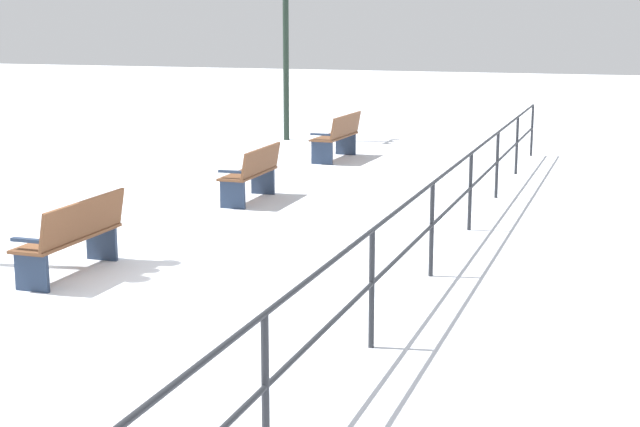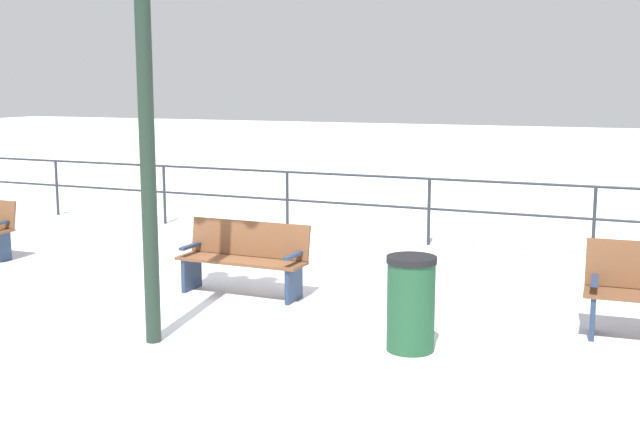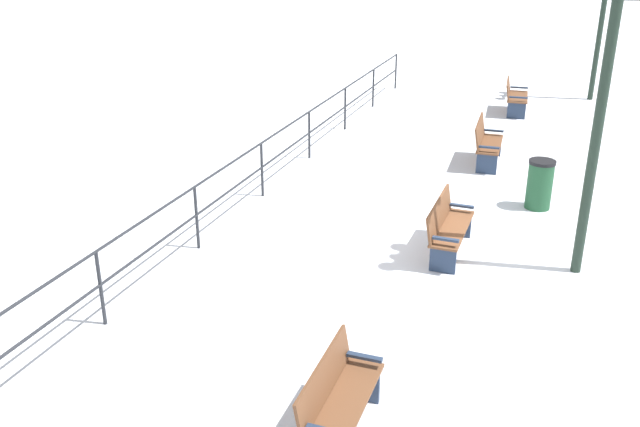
{
  "view_description": "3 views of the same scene",
  "coord_description": "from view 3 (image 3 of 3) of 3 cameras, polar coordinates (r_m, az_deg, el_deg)",
  "views": [
    {
      "loc": [
        -5.79,
        8.75,
        2.8
      ],
      "look_at": [
        -2.36,
        -1.45,
        0.57
      ],
      "focal_mm": 53.5,
      "sensor_mm": 36.0,
      "label": 1
    },
    {
      "loc": [
        8.17,
        4.51,
        2.48
      ],
      "look_at": [
        -1.32,
        0.41,
        0.8
      ],
      "focal_mm": 45.04,
      "sensor_mm": 36.0,
      "label": 2
    },
    {
      "loc": [
        1.63,
        -10.03,
        4.85
      ],
      "look_at": [
        -1.81,
        -0.82,
        0.72
      ],
      "focal_mm": 39.61,
      "sensor_mm": 36.0,
      "label": 3
    }
  ],
  "objects": [
    {
      "name": "trash_bin",
      "position": [
        13.21,
        17.33,
        2.27
      ],
      "size": [
        0.47,
        0.47,
        0.9
      ],
      "color": "#1E4C2D",
      "rests_on": "ground"
    },
    {
      "name": "ground_plane",
      "position": [
        11.26,
        10.14,
        -3.11
      ],
      "size": [
        80.0,
        80.0,
        0.0
      ],
      "primitive_type": "plane",
      "color": "white",
      "rests_on": "ground"
    },
    {
      "name": "bench_fifth",
      "position": [
        19.76,
        15.46,
        9.09
      ],
      "size": [
        0.69,
        1.45,
        0.86
      ],
      "rotation": [
        0.0,
        0.0,
        0.09
      ],
      "color": "brown",
      "rests_on": "ground"
    },
    {
      "name": "bench_fourth",
      "position": [
        15.35,
        13.29,
        5.63
      ],
      "size": [
        0.61,
        1.5,
        0.94
      ],
      "rotation": [
        0.0,
        0.0,
        0.06
      ],
      "color": "brown",
      "rests_on": "ground"
    },
    {
      "name": "waterfront_railing",
      "position": [
        12.1,
        -7.16,
        2.66
      ],
      "size": [
        0.05,
        21.9,
        1.06
      ],
      "color": "#26282D",
      "rests_on": "ground"
    },
    {
      "name": "bench_third",
      "position": [
        11.08,
        10.27,
        -1.01
      ],
      "size": [
        0.49,
        1.57,
        0.86
      ],
      "rotation": [
        0.0,
        0.0,
        0.0
      ],
      "color": "brown",
      "rests_on": "ground"
    },
    {
      "name": "bench_second",
      "position": [
        7.24,
        1.47,
        -14.69
      ],
      "size": [
        0.51,
        1.45,
        0.84
      ],
      "rotation": [
        0.0,
        0.0,
        0.02
      ],
      "color": "brown",
      "rests_on": "ground"
    },
    {
      "name": "lamppost_middle",
      "position": [
        10.19,
        22.52,
        13.03
      ],
      "size": [
        0.3,
        1.02,
        5.16
      ],
      "color": "#1E2D23",
      "rests_on": "ground"
    }
  ]
}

